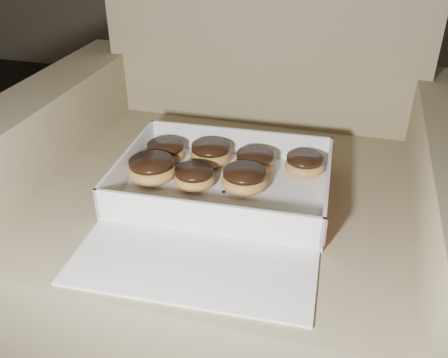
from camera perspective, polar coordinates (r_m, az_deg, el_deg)
armchair at (r=1.11m, az=1.24°, el=-4.51°), size 0.94×0.80×0.99m
bakery_box at (r=0.92m, az=-0.37°, el=-2.09°), size 0.41×0.47×0.07m
donut_a at (r=0.98m, az=-8.25°, el=1.05°), size 0.09×0.09×0.05m
donut_b at (r=0.95m, az=-3.39°, el=0.18°), size 0.08×0.08×0.04m
donut_c at (r=1.01m, az=3.55°, el=2.03°), size 0.08×0.08×0.04m
donut_d at (r=1.05m, az=-6.66°, el=3.10°), size 0.08×0.08×0.04m
donut_e at (r=1.03m, az=-1.52°, el=2.93°), size 0.09×0.09×0.04m
donut_f at (r=0.94m, az=2.36°, el=-0.08°), size 0.09×0.09×0.04m
donut_g at (r=1.01m, az=9.17°, el=1.66°), size 0.08×0.08×0.04m
crumb_a at (r=0.88m, az=7.91°, el=-4.64°), size 0.01×0.01×0.00m
crumb_b at (r=0.84m, az=8.29°, el=-6.25°), size 0.01×0.01×0.00m
crumb_c at (r=0.87m, az=-4.51°, el=-4.72°), size 0.01×0.01×0.00m
crumb_d at (r=0.90m, az=-10.51°, el=-3.76°), size 0.01×0.01×0.00m
crumb_e at (r=0.94m, az=-0.06°, el=-1.48°), size 0.01×0.01×0.00m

